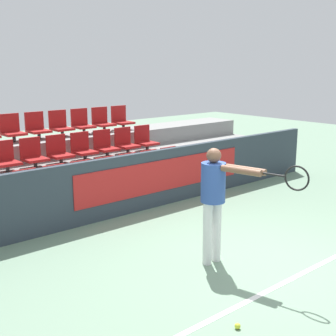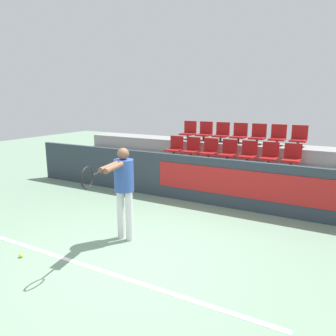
% 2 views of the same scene
% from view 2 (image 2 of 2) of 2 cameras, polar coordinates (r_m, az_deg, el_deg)
% --- Properties ---
extents(ground_plane, '(30.00, 30.00, 0.00)m').
position_cam_2_polar(ground_plane, '(5.55, -6.80, -14.99)').
color(ground_plane, gray).
extents(court_baseline, '(5.22, 0.08, 0.01)m').
position_cam_2_polar(court_baseline, '(5.15, -10.74, -17.37)').
color(court_baseline, white).
rests_on(court_baseline, ground).
extents(barrier_wall, '(10.86, 0.14, 1.14)m').
position_cam_2_polar(barrier_wall, '(7.91, 6.64, -2.20)').
color(barrier_wall, '#2D3842').
rests_on(barrier_wall, ground).
extents(bleacher_tier_front, '(10.46, 0.95, 0.40)m').
position_cam_2_polar(bleacher_tier_front, '(8.51, 7.88, -3.79)').
color(bleacher_tier_front, gray).
rests_on(bleacher_tier_front, ground).
extents(bleacher_tier_middle, '(10.46, 0.95, 0.79)m').
position_cam_2_polar(bleacher_tier_middle, '(9.32, 10.06, -1.20)').
color(bleacher_tier_middle, gray).
rests_on(bleacher_tier_middle, ground).
extents(bleacher_tier_back, '(10.46, 0.95, 1.19)m').
position_cam_2_polar(bleacher_tier_back, '(10.16, 11.88, 0.98)').
color(bleacher_tier_back, gray).
rests_on(bleacher_tier_back, ground).
extents(stadium_chair_0, '(0.43, 0.44, 0.58)m').
position_cam_2_polar(stadium_chair_0, '(9.24, -1.54, 0.47)').
color(stadium_chair_0, '#333333').
rests_on(stadium_chair_0, bleacher_tier_front).
extents(stadium_chair_1, '(0.43, 0.44, 0.58)m').
position_cam_2_polar(stadium_chair_1, '(8.97, 1.56, 0.11)').
color(stadium_chair_1, '#333333').
rests_on(stadium_chair_1, bleacher_tier_front).
extents(stadium_chair_2, '(0.43, 0.44, 0.58)m').
position_cam_2_polar(stadium_chair_2, '(8.73, 4.83, -0.27)').
color(stadium_chair_2, '#333333').
rests_on(stadium_chair_2, bleacher_tier_front).
extents(stadium_chair_3, '(0.43, 0.44, 0.58)m').
position_cam_2_polar(stadium_chair_3, '(8.51, 8.28, -0.67)').
color(stadium_chair_3, '#333333').
rests_on(stadium_chair_3, bleacher_tier_front).
extents(stadium_chair_4, '(0.43, 0.44, 0.58)m').
position_cam_2_polar(stadium_chair_4, '(8.34, 11.90, -1.08)').
color(stadium_chair_4, '#333333').
rests_on(stadium_chair_4, bleacher_tier_front).
extents(stadium_chair_5, '(0.43, 0.44, 0.58)m').
position_cam_2_polar(stadium_chair_5, '(8.19, 15.65, -1.51)').
color(stadium_chair_5, '#333333').
rests_on(stadium_chair_5, bleacher_tier_front).
extents(stadium_chair_6, '(0.43, 0.44, 0.58)m').
position_cam_2_polar(stadium_chair_6, '(8.09, 19.53, -1.94)').
color(stadium_chair_6, '#333333').
rests_on(stadium_chair_6, bleacher_tier_front).
extents(stadium_chair_7, '(0.43, 0.44, 0.58)m').
position_cam_2_polar(stadium_chair_7, '(9.98, 1.24, 3.67)').
color(stadium_chair_7, '#333333').
rests_on(stadium_chair_7, bleacher_tier_middle).
extents(stadium_chair_8, '(0.43, 0.44, 0.58)m').
position_cam_2_polar(stadium_chair_8, '(9.73, 4.17, 3.42)').
color(stadium_chair_8, '#333333').
rests_on(stadium_chair_8, bleacher_tier_middle).
extents(stadium_chair_9, '(0.43, 0.44, 0.58)m').
position_cam_2_polar(stadium_chair_9, '(9.51, 7.25, 3.14)').
color(stadium_chair_9, '#333333').
rests_on(stadium_chair_9, bleacher_tier_middle).
extents(stadium_chair_10, '(0.43, 0.44, 0.58)m').
position_cam_2_polar(stadium_chair_10, '(9.31, 10.47, 2.85)').
color(stadium_chair_10, '#333333').
rests_on(stadium_chair_10, bleacher_tier_middle).
extents(stadium_chair_11, '(0.43, 0.44, 0.58)m').
position_cam_2_polar(stadium_chair_11, '(9.15, 13.80, 2.54)').
color(stadium_chair_11, '#333333').
rests_on(stadium_chair_11, bleacher_tier_middle).
extents(stadium_chair_12, '(0.43, 0.44, 0.58)m').
position_cam_2_polar(stadium_chair_12, '(9.02, 17.25, 2.20)').
color(stadium_chair_12, '#333333').
rests_on(stadium_chair_12, bleacher_tier_middle).
extents(stadium_chair_13, '(0.43, 0.44, 0.58)m').
position_cam_2_polar(stadium_chair_13, '(8.92, 20.78, 1.85)').
color(stadium_chair_13, '#333333').
rests_on(stadium_chair_13, bleacher_tier_middle).
extents(stadium_chair_14, '(0.43, 0.44, 0.58)m').
position_cam_2_polar(stadium_chair_14, '(10.77, 3.63, 6.40)').
color(stadium_chair_14, '#333333').
rests_on(stadium_chair_14, bleacher_tier_back).
extents(stadium_chair_15, '(0.43, 0.44, 0.58)m').
position_cam_2_polar(stadium_chair_15, '(10.54, 6.41, 6.22)').
color(stadium_chair_15, '#333333').
rests_on(stadium_chair_15, bleacher_tier_back).
extents(stadium_chair_16, '(0.43, 0.44, 0.58)m').
position_cam_2_polar(stadium_chair_16, '(10.33, 9.30, 6.02)').
color(stadium_chair_16, '#333333').
rests_on(stadium_chair_16, bleacher_tier_back).
extents(stadium_chair_17, '(0.43, 0.44, 0.58)m').
position_cam_2_polar(stadium_chair_17, '(10.15, 12.30, 5.80)').
color(stadium_chair_17, '#333333').
rests_on(stadium_chair_17, bleacher_tier_back).
extents(stadium_chair_18, '(0.43, 0.44, 0.58)m').
position_cam_2_polar(stadium_chair_18, '(10.00, 15.40, 5.55)').
color(stadium_chair_18, '#333333').
rests_on(stadium_chair_18, bleacher_tier_back).
extents(stadium_chair_19, '(0.43, 0.44, 0.58)m').
position_cam_2_polar(stadium_chair_19, '(9.89, 18.57, 5.27)').
color(stadium_chair_19, '#333333').
rests_on(stadium_chair_19, bleacher_tier_back).
extents(stadium_chair_20, '(0.43, 0.44, 0.58)m').
position_cam_2_polar(stadium_chair_20, '(9.80, 21.81, 4.98)').
color(stadium_chair_20, '#333333').
rests_on(stadium_chair_20, bleacher_tier_back).
extents(tennis_player, '(0.47, 1.51, 1.68)m').
position_cam_2_polar(tennis_player, '(5.75, -7.93, -2.77)').
color(tennis_player, silver).
rests_on(tennis_player, ground).
extents(tennis_ball, '(0.07, 0.07, 0.07)m').
position_cam_2_polar(tennis_ball, '(5.95, -24.22, -13.72)').
color(tennis_ball, '#CCDB33').
rests_on(tennis_ball, ground).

